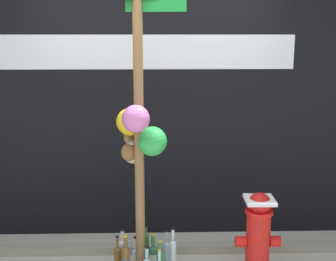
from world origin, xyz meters
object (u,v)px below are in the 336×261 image
object	(u,v)px
bottle_4	(123,252)
fire_hydrant	(258,233)
bottle_3	(118,260)
bottle_5	(146,247)
memorial_post	(138,110)
bottle_8	(173,255)
bottle_2	(167,252)
bottle_9	(136,257)
bottle_7	(153,256)

from	to	relation	value
bottle_4	fire_hydrant	bearing A→B (deg)	-7.36
fire_hydrant	bottle_3	bearing A→B (deg)	176.85
bottle_3	bottle_5	size ratio (longest dim) A/B	0.96
memorial_post	bottle_8	bearing A→B (deg)	-3.96
bottle_2	bottle_9	xyz separation A→B (m)	(-0.29, -0.06, -0.01)
bottle_9	bottle_7	bearing A→B (deg)	-9.18
bottle_2	bottle_4	world-z (taller)	bottle_4
bottle_5	bottle_2	bearing A→B (deg)	-12.99
bottle_3	fire_hydrant	bearing A→B (deg)	-3.15
bottle_3	bottle_4	size ratio (longest dim) A/B	0.94
bottle_3	bottle_7	size ratio (longest dim) A/B	1.00
bottle_7	bottle_8	xyz separation A→B (m)	(0.17, -0.05, 0.04)
bottle_5	bottle_7	distance (m)	0.15
memorial_post	bottle_4	world-z (taller)	memorial_post
bottle_4	bottle_7	xyz separation A→B (m)	(0.27, -0.04, -0.02)
bottle_4	bottle_5	bearing A→B (deg)	23.34
bottle_7	bottle_3	bearing A→B (deg)	-172.49
memorial_post	bottle_4	bearing A→B (deg)	155.77
bottle_5	bottle_9	size ratio (longest dim) A/B	1.18
bottle_4	bottle_5	xyz separation A→B (m)	(0.20, 0.09, -0.00)
bottle_3	bottle_4	world-z (taller)	bottle_4
bottle_7	bottle_2	bearing A→B (deg)	34.57
memorial_post	bottle_3	distance (m)	1.35
bottle_2	bottle_7	xyz separation A→B (m)	(-0.13, -0.09, 0.01)
memorial_post	bottle_5	size ratio (longest dim) A/B	7.30
bottle_4	bottle_9	distance (m)	0.12
memorial_post	bottle_7	distance (m)	1.34
bottle_2	bottle_4	xyz separation A→B (m)	(-0.40, -0.04, 0.03)
bottle_2	bottle_4	distance (m)	0.40
bottle_8	bottle_5	bearing A→B (deg)	143.21
fire_hydrant	bottle_8	xyz separation A→B (m)	(-0.73, 0.06, -0.23)
bottle_4	bottle_7	bearing A→B (deg)	-9.18
bottle_5	bottle_7	xyz separation A→B (m)	(0.07, -0.13, -0.02)
bottle_9	bottle_3	bearing A→B (deg)	-156.46
bottle_2	bottle_3	world-z (taller)	bottle_3
bottle_5	bottle_8	world-z (taller)	bottle_8
bottle_7	bottle_9	xyz separation A→B (m)	(-0.16, 0.03, -0.02)
fire_hydrant	bottle_4	world-z (taller)	fire_hydrant
bottle_3	bottle_4	bearing A→B (deg)	65.14
memorial_post	bottle_8	world-z (taller)	memorial_post
bottle_3	bottle_2	bearing A→B (deg)	16.32
fire_hydrant	bottle_7	distance (m)	0.95
bottle_5	bottle_9	world-z (taller)	bottle_5
bottle_3	bottle_9	size ratio (longest dim) A/B	1.13
bottle_7	bottle_8	bearing A→B (deg)	-15.51
fire_hydrant	bottle_8	world-z (taller)	fire_hydrant
fire_hydrant	bottle_8	size ratio (longest dim) A/B	1.79
bottle_3	bottle_5	xyz separation A→B (m)	(0.24, 0.17, 0.02)
bottle_3	bottle_9	xyz separation A→B (m)	(0.15, 0.07, -0.01)
bottle_2	bottle_5	bearing A→B (deg)	167.01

